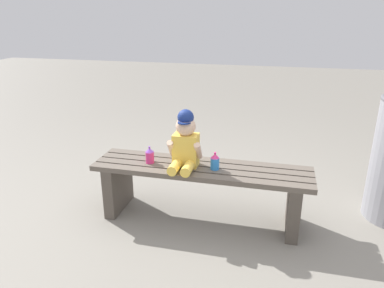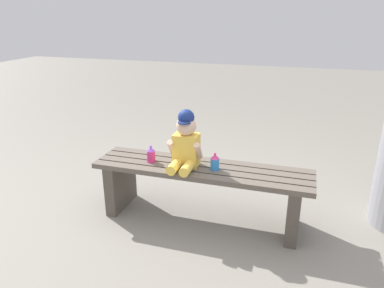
{
  "view_description": "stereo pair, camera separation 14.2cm",
  "coord_description": "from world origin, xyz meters",
  "px_view_note": "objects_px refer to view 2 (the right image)",
  "views": [
    {
      "loc": [
        0.49,
        -2.28,
        1.44
      ],
      "look_at": [
        -0.05,
        -0.05,
        0.59
      ],
      "focal_mm": 34.05,
      "sensor_mm": 36.0,
      "label": 1
    },
    {
      "loc": [
        0.63,
        -2.24,
        1.44
      ],
      "look_at": [
        -0.05,
        -0.05,
        0.59
      ],
      "focal_mm": 34.05,
      "sensor_mm": 36.0,
      "label": 2
    }
  ],
  "objects_px": {
    "park_bench": "(201,184)",
    "sippy_cup_left": "(151,154)",
    "child_figure": "(185,142)",
    "sippy_cup_right": "(215,162)"
  },
  "relations": [
    {
      "from": "park_bench",
      "to": "sippy_cup_left",
      "type": "distance_m",
      "value": 0.42
    },
    {
      "from": "park_bench",
      "to": "sippy_cup_right",
      "type": "distance_m",
      "value": 0.22
    },
    {
      "from": "child_figure",
      "to": "sippy_cup_right",
      "type": "distance_m",
      "value": 0.24
    },
    {
      "from": "park_bench",
      "to": "sippy_cup_right",
      "type": "bearing_deg",
      "value": -12.94
    },
    {
      "from": "park_bench",
      "to": "child_figure",
      "type": "distance_m",
      "value": 0.33
    },
    {
      "from": "child_figure",
      "to": "sippy_cup_left",
      "type": "xyz_separation_m",
      "value": [
        -0.26,
        0.0,
        -0.12
      ]
    },
    {
      "from": "sippy_cup_left",
      "to": "sippy_cup_right",
      "type": "bearing_deg",
      "value": 0.0
    },
    {
      "from": "child_figure",
      "to": "sippy_cup_left",
      "type": "bearing_deg",
      "value": 179.66
    },
    {
      "from": "park_bench",
      "to": "sippy_cup_left",
      "type": "relative_size",
      "value": 12.31
    },
    {
      "from": "sippy_cup_right",
      "to": "child_figure",
      "type": "bearing_deg",
      "value": -179.57
    }
  ]
}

